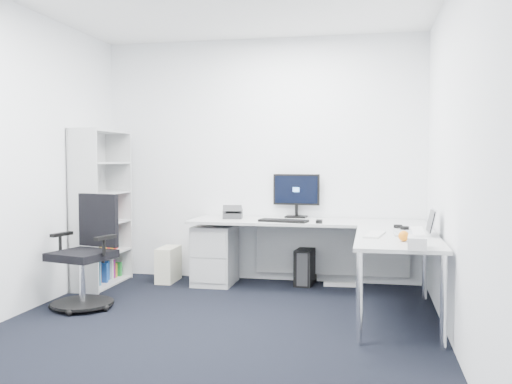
% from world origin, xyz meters
% --- Properties ---
extents(ground, '(4.20, 4.20, 0.00)m').
position_xyz_m(ground, '(0.00, 0.00, 0.00)').
color(ground, black).
extents(wall_back, '(3.60, 0.02, 2.70)m').
position_xyz_m(wall_back, '(0.00, 2.10, 1.35)').
color(wall_back, white).
rests_on(wall_back, ground).
extents(wall_front, '(3.60, 0.02, 2.70)m').
position_xyz_m(wall_front, '(0.00, -2.10, 1.35)').
color(wall_front, white).
rests_on(wall_front, ground).
extents(wall_left, '(0.02, 4.20, 2.70)m').
position_xyz_m(wall_left, '(-1.80, 0.00, 1.35)').
color(wall_left, white).
rests_on(wall_left, ground).
extents(wall_right, '(0.02, 4.20, 2.70)m').
position_xyz_m(wall_right, '(1.80, 0.00, 1.35)').
color(wall_right, white).
rests_on(wall_right, ground).
extents(l_desk, '(2.45, 1.37, 0.72)m').
position_xyz_m(l_desk, '(0.55, 1.40, 0.36)').
color(l_desk, '#B1B3B3').
rests_on(l_desk, ground).
extents(drawer_pedestal, '(0.42, 0.52, 0.64)m').
position_xyz_m(drawer_pedestal, '(-0.45, 1.75, 0.32)').
color(drawer_pedestal, '#B1B3B3').
rests_on(drawer_pedestal, ground).
extents(bookshelf, '(0.33, 0.84, 1.67)m').
position_xyz_m(bookshelf, '(-1.62, 1.45, 0.84)').
color(bookshelf, '#B3B5B5').
rests_on(bookshelf, ground).
extents(task_chair, '(0.70, 0.70, 1.03)m').
position_xyz_m(task_chair, '(-1.36, 0.52, 0.52)').
color(task_chair, black).
rests_on(task_chair, ground).
extents(black_pc_tower, '(0.22, 0.42, 0.39)m').
position_xyz_m(black_pc_tower, '(0.52, 1.93, 0.19)').
color(black_pc_tower, black).
rests_on(black_pc_tower, ground).
extents(beige_pc_tower, '(0.19, 0.41, 0.38)m').
position_xyz_m(beige_pc_tower, '(-0.99, 1.77, 0.19)').
color(beige_pc_tower, beige).
rests_on(beige_pc_tower, ground).
extents(power_strip, '(0.37, 0.09, 0.04)m').
position_xyz_m(power_strip, '(0.91, 1.89, 0.02)').
color(power_strip, silver).
rests_on(power_strip, ground).
extents(monitor, '(0.53, 0.20, 0.49)m').
position_xyz_m(monitor, '(0.40, 2.03, 0.96)').
color(monitor, black).
rests_on(monitor, l_desk).
extents(black_keyboard, '(0.52, 0.26, 0.02)m').
position_xyz_m(black_keyboard, '(0.33, 1.57, 0.73)').
color(black_keyboard, black).
rests_on(black_keyboard, l_desk).
extents(mouse, '(0.06, 0.10, 0.03)m').
position_xyz_m(mouse, '(0.70, 1.52, 0.73)').
color(mouse, black).
rests_on(mouse, l_desk).
extents(desk_phone, '(0.23, 0.23, 0.14)m').
position_xyz_m(desk_phone, '(-0.26, 1.80, 0.79)').
color(desk_phone, '#2C2C2F').
rests_on(desk_phone, l_desk).
extents(laptop, '(0.34, 0.33, 0.23)m').
position_xyz_m(laptop, '(1.52, 0.78, 0.83)').
color(laptop, silver).
rests_on(laptop, l_desk).
extents(white_keyboard, '(0.20, 0.45, 0.01)m').
position_xyz_m(white_keyboard, '(1.25, 0.69, 0.72)').
color(white_keyboard, silver).
rests_on(white_keyboard, l_desk).
extents(headphones, '(0.19, 0.22, 0.05)m').
position_xyz_m(headphones, '(1.49, 1.22, 0.74)').
color(headphones, black).
rests_on(headphones, l_desk).
extents(orange_fruit, '(0.08, 0.08, 0.08)m').
position_xyz_m(orange_fruit, '(1.47, 0.36, 0.76)').
color(orange_fruit, orange).
rests_on(orange_fruit, l_desk).
extents(tissue_box, '(0.15, 0.26, 0.09)m').
position_xyz_m(tissue_box, '(1.54, 0.02, 0.76)').
color(tissue_box, silver).
rests_on(tissue_box, l_desk).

